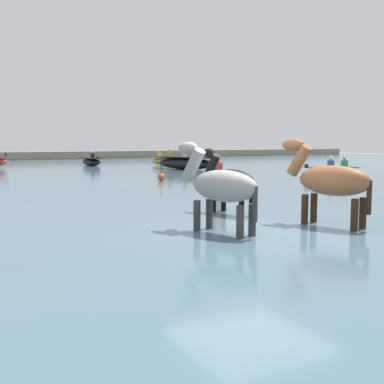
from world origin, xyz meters
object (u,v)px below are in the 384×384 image
at_px(boat_mid_channel, 92,162).
at_px(boat_far_offshore, 169,161).
at_px(boat_distant_west, 331,172).
at_px(horse_trailing_black, 230,183).
at_px(channel_buoy, 161,177).
at_px(person_wading_close, 218,181).
at_px(boat_far_inshore, 185,163).
at_px(horse_flank_chestnut, 330,183).
at_px(horse_lead_grey, 221,188).

relative_size(boat_mid_channel, boat_far_offshore, 0.95).
distance_m(boat_far_offshore, boat_distant_west, 14.17).
xyz_separation_m(horse_trailing_black, channel_buoy, (2.40, 8.92, -0.55)).
bearing_deg(boat_mid_channel, person_wading_close, -95.33).
relative_size(boat_distant_west, channel_buoy, 3.53).
distance_m(horse_trailing_black, person_wading_close, 3.57).
bearing_deg(person_wading_close, boat_distant_west, 23.58).
distance_m(boat_far_offshore, channel_buoy, 13.48).
distance_m(boat_mid_channel, boat_far_inshore, 7.66).
bearing_deg(person_wading_close, boat_mid_channel, 84.67).
distance_m(horse_trailing_black, horse_flank_chestnut, 2.42).
bearing_deg(horse_lead_grey, horse_flank_chestnut, -10.90).
bearing_deg(boat_distant_west, horse_lead_grey, -142.72).
bearing_deg(person_wading_close, horse_flank_chestnut, -98.19).
bearing_deg(channel_buoy, boat_far_inshore, 55.13).
relative_size(horse_flank_chestnut, boat_far_inshore, 0.48).
bearing_deg(boat_mid_channel, horse_lead_grey, -101.26).
distance_m(horse_flank_chestnut, channel_buoy, 11.31).
bearing_deg(boat_far_inshore, boat_distant_west, -71.94).
height_order(boat_mid_channel, boat_far_offshore, boat_far_offshore).
xyz_separation_m(horse_trailing_black, boat_distant_west, (9.93, 6.79, -0.45)).
bearing_deg(boat_distant_west, boat_far_offshore, 95.50).
distance_m(boat_far_inshore, person_wading_close, 13.57).
bearing_deg(boat_mid_channel, horse_trailing_black, -98.68).
xyz_separation_m(boat_mid_channel, boat_distant_west, (6.52, -15.54, -0.01)).
xyz_separation_m(horse_lead_grey, boat_distant_west, (11.33, 8.62, -0.55)).
xyz_separation_m(horse_lead_grey, boat_mid_channel, (4.81, 24.16, -0.54)).
xyz_separation_m(horse_trailing_black, boat_far_offshore, (8.57, 20.90, -0.41)).
distance_m(boat_mid_channel, channel_buoy, 13.46).
height_order(boat_far_offshore, person_wading_close, person_wading_close).
bearing_deg(boat_far_inshore, boat_far_offshore, 74.05).
bearing_deg(horse_lead_grey, boat_distant_west, 37.28).
distance_m(horse_lead_grey, channel_buoy, 11.42).
distance_m(horse_flank_chestnut, boat_mid_channel, 24.73).
xyz_separation_m(boat_mid_channel, boat_far_inshore, (3.65, -6.73, 0.10)).
relative_size(boat_far_offshore, boat_far_inshore, 0.61).
bearing_deg(boat_far_offshore, horse_lead_grey, -113.69).
relative_size(horse_lead_grey, horse_trailing_black, 1.09).
bearing_deg(boat_far_offshore, boat_distant_west, -84.50).
height_order(horse_trailing_black, person_wading_close, horse_trailing_black).
bearing_deg(boat_far_offshore, horse_flank_chestnut, -108.46).
bearing_deg(boat_distant_west, horse_trailing_black, -145.61).
bearing_deg(boat_far_inshore, channel_buoy, -124.87).
distance_m(horse_trailing_black, channel_buoy, 9.25).
xyz_separation_m(horse_trailing_black, boat_mid_channel, (3.41, 22.33, -0.44)).
relative_size(horse_flank_chestnut, boat_mid_channel, 0.83).
height_order(person_wading_close, channel_buoy, person_wading_close).
bearing_deg(boat_mid_channel, boat_far_inshore, -61.56).
bearing_deg(horse_trailing_black, boat_mid_channel, 81.32).
relative_size(boat_far_offshore, channel_buoy, 3.68).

